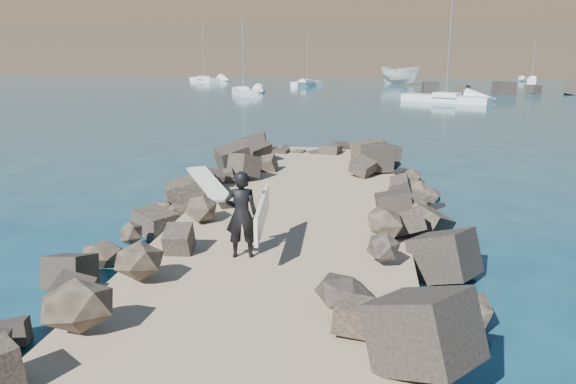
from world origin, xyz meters
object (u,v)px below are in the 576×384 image
(sailboat_d, at_px, (532,80))
(boat_imported, at_px, (400,75))
(surfboard_resting, at_px, (209,187))
(surfer_with_board, at_px, (244,214))

(sailboat_d, bearing_deg, boat_imported, -157.55)
(surfboard_resting, bearing_deg, boat_imported, 46.99)
(surfboard_resting, xyz_separation_m, surfer_with_board, (2.01, -4.33, 0.52))
(boat_imported, height_order, surfer_with_board, boat_imported)
(boat_imported, distance_m, sailboat_d, 22.43)
(surfboard_resting, bearing_deg, surfer_with_board, -100.48)
(surfer_with_board, bearing_deg, boat_imported, 84.31)
(surfboard_resting, xyz_separation_m, boat_imported, (9.35, 69.38, 0.33))
(boat_imported, height_order, sailboat_d, sailboat_d)
(boat_imported, bearing_deg, surfer_with_board, -140.39)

